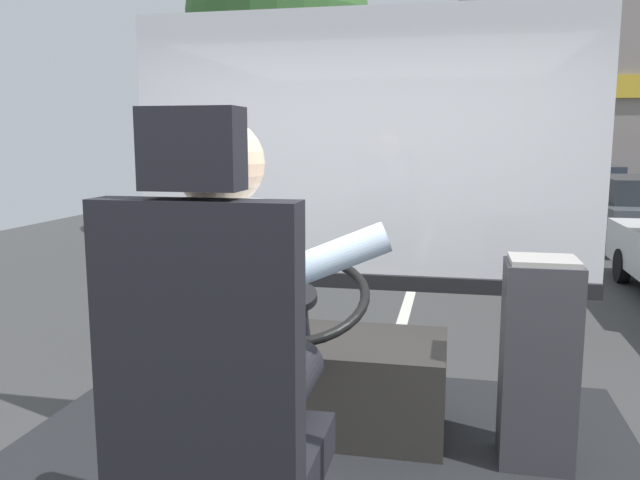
{
  "coord_description": "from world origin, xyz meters",
  "views": [
    {
      "loc": [
        0.5,
        -1.78,
        1.93
      ],
      "look_at": [
        -0.09,
        1.04,
        1.48
      ],
      "focal_mm": 36.06,
      "sensor_mm": 36.0,
      "label": 1
    }
  ],
  "objects_px": {
    "steering_console": "(320,377)",
    "fare_box": "(538,362)",
    "driver_seat": "(217,421)",
    "parked_car_blue": "(581,189)",
    "bus_driver": "(230,326)",
    "parked_car_black": "(562,176)",
    "parked_car_charcoal": "(636,209)"
  },
  "relations": [
    {
      "from": "driver_seat",
      "to": "parked_car_blue",
      "type": "distance_m",
      "value": 16.73
    },
    {
      "from": "fare_box",
      "to": "parked_car_black",
      "type": "distance_m",
      "value": 20.81
    },
    {
      "from": "driver_seat",
      "to": "parked_car_blue",
      "type": "xyz_separation_m",
      "value": [
        3.79,
        16.28,
        -0.57
      ]
    },
    {
      "from": "driver_seat",
      "to": "steering_console",
      "type": "height_order",
      "value": "driver_seat"
    },
    {
      "from": "driver_seat",
      "to": "bus_driver",
      "type": "distance_m",
      "value": 0.24
    },
    {
      "from": "parked_car_blue",
      "to": "driver_seat",
      "type": "bearing_deg",
      "value": -103.11
    },
    {
      "from": "bus_driver",
      "to": "fare_box",
      "type": "height_order",
      "value": "bus_driver"
    },
    {
      "from": "parked_car_charcoal",
      "to": "parked_car_black",
      "type": "bearing_deg",
      "value": 88.72
    },
    {
      "from": "driver_seat",
      "to": "steering_console",
      "type": "distance_m",
      "value": 1.3
    },
    {
      "from": "fare_box",
      "to": "parked_car_blue",
      "type": "xyz_separation_m",
      "value": [
        2.89,
        15.18,
        -0.41
      ]
    },
    {
      "from": "fare_box",
      "to": "steering_console",
      "type": "bearing_deg",
      "value": 170.63
    },
    {
      "from": "parked_car_charcoal",
      "to": "parked_car_black",
      "type": "xyz_separation_m",
      "value": [
        0.23,
        10.13,
        0.07
      ]
    },
    {
      "from": "parked_car_charcoal",
      "to": "steering_console",
      "type": "bearing_deg",
      "value": -110.9
    },
    {
      "from": "steering_console",
      "to": "parked_car_blue",
      "type": "height_order",
      "value": "steering_console"
    },
    {
      "from": "steering_console",
      "to": "parked_car_charcoal",
      "type": "relative_size",
      "value": 0.26
    },
    {
      "from": "driver_seat",
      "to": "parked_car_blue",
      "type": "relative_size",
      "value": 0.3
    },
    {
      "from": "steering_console",
      "to": "bus_driver",
      "type": "bearing_deg",
      "value": -90.0
    },
    {
      "from": "fare_box",
      "to": "parked_car_black",
      "type": "bearing_deg",
      "value": 81.03
    },
    {
      "from": "fare_box",
      "to": "parked_car_charcoal",
      "type": "xyz_separation_m",
      "value": [
        3.02,
        10.41,
        -0.42
      ]
    },
    {
      "from": "parked_car_charcoal",
      "to": "fare_box",
      "type": "bearing_deg",
      "value": -106.16
    },
    {
      "from": "driver_seat",
      "to": "fare_box",
      "type": "relative_size",
      "value": 1.62
    },
    {
      "from": "bus_driver",
      "to": "steering_console",
      "type": "xyz_separation_m",
      "value": [
        -0.0,
        1.14,
        -0.57
      ]
    },
    {
      "from": "parked_car_black",
      "to": "parked_car_blue",
      "type": "bearing_deg",
      "value": -93.78
    },
    {
      "from": "parked_car_black",
      "to": "steering_console",
      "type": "bearing_deg",
      "value": -101.49
    },
    {
      "from": "steering_console",
      "to": "fare_box",
      "type": "relative_size",
      "value": 1.33
    },
    {
      "from": "driver_seat",
      "to": "parked_car_black",
      "type": "height_order",
      "value": "driver_seat"
    },
    {
      "from": "parked_car_charcoal",
      "to": "parked_car_blue",
      "type": "bearing_deg",
      "value": 91.55
    },
    {
      "from": "steering_console",
      "to": "parked_car_black",
      "type": "bearing_deg",
      "value": 78.51
    },
    {
      "from": "bus_driver",
      "to": "steering_console",
      "type": "height_order",
      "value": "bus_driver"
    },
    {
      "from": "bus_driver",
      "to": "parked_car_black",
      "type": "relative_size",
      "value": 0.2
    },
    {
      "from": "parked_car_blue",
      "to": "bus_driver",
      "type": "bearing_deg",
      "value": -103.2
    },
    {
      "from": "fare_box",
      "to": "parked_car_charcoal",
      "type": "distance_m",
      "value": 10.85
    }
  ]
}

